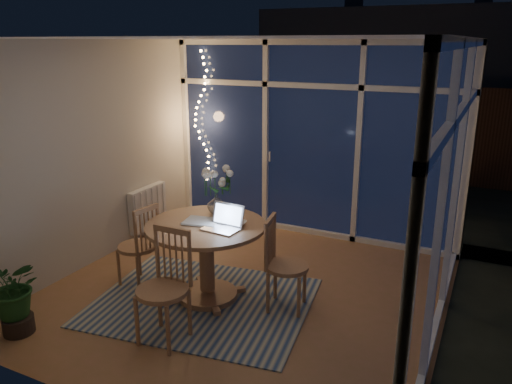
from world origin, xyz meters
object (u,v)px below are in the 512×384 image
at_px(chair_right, 287,264).
at_px(chair_left, 137,245).
at_px(dining_table, 207,262).
at_px(potted_plant, 14,295).
at_px(flower_vase, 217,204).
at_px(chair_front, 162,288).
at_px(laptop, 221,217).

bearing_deg(chair_right, chair_left, 87.87).
bearing_deg(chair_left, dining_table, 102.86).
bearing_deg(potted_plant, dining_table, 47.00).
bearing_deg(potted_plant, flower_vase, 55.10).
bearing_deg(flower_vase, chair_left, -151.56).
xyz_separation_m(dining_table, chair_right, (0.82, 0.17, 0.07)).
bearing_deg(dining_table, chair_left, -175.17).
relative_size(dining_table, flower_vase, 5.75).
relative_size(chair_right, chair_front, 0.93).
height_order(chair_left, flower_vase, flower_vase).
distance_m(dining_table, chair_right, 0.84).
distance_m(dining_table, chair_left, 0.84).
bearing_deg(chair_left, chair_front, 57.40).
bearing_deg(chair_right, chair_front, 132.45).
relative_size(dining_table, potted_plant, 1.59).
xyz_separation_m(flower_vase, potted_plant, (-1.16, -1.66, -0.55)).
distance_m(chair_right, chair_front, 1.26).
bearing_deg(potted_plant, chair_right, 35.90).
xyz_separation_m(chair_left, laptop, (1.05, 0.00, 0.48)).
distance_m(laptop, potted_plant, 1.99).
bearing_deg(chair_left, potted_plant, -9.58).
relative_size(flower_vase, potted_plant, 0.28).
relative_size(chair_right, potted_plant, 1.27).
xyz_separation_m(chair_front, laptop, (0.16, 0.77, 0.43)).
xyz_separation_m(chair_left, flower_vase, (0.76, 0.41, 0.45)).
relative_size(chair_front, potted_plant, 1.37).
relative_size(chair_front, flower_vase, 4.95).
height_order(dining_table, chair_right, chair_right).
distance_m(chair_left, flower_vase, 0.98).
bearing_deg(chair_front, chair_left, 139.33).
bearing_deg(chair_front, flower_vase, 96.19).
bearing_deg(laptop, potted_plant, -134.54).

